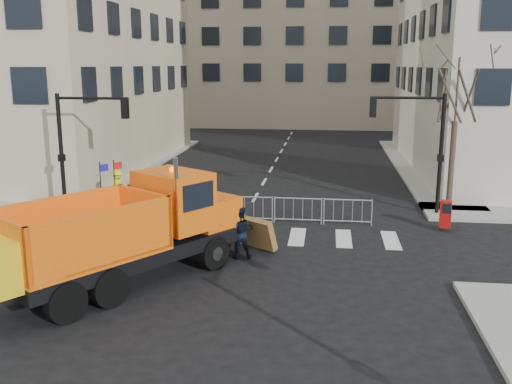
# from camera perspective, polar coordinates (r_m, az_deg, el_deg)

# --- Properties ---
(ground) EXTENTS (120.00, 120.00, 0.00)m
(ground) POSITION_cam_1_polar(r_m,az_deg,el_deg) (17.64, -5.12, -9.41)
(ground) COLOR black
(ground) RESTS_ON ground
(sidewalk_back) EXTENTS (64.00, 5.00, 0.15)m
(sidewalk_back) POSITION_cam_1_polar(r_m,az_deg,el_deg) (25.57, -1.07, -2.16)
(sidewalk_back) COLOR gray
(sidewalk_back) RESTS_ON ground
(building_far) EXTENTS (30.00, 18.00, 24.00)m
(building_far) POSITION_cam_1_polar(r_m,az_deg,el_deg) (68.26, 4.41, 17.15)
(building_far) COLOR tan
(building_far) RESTS_ON ground
(traffic_light_left) EXTENTS (0.18, 0.18, 5.40)m
(traffic_light_left) POSITION_cam_1_polar(r_m,az_deg,el_deg) (26.46, -18.87, 3.47)
(traffic_light_left) COLOR black
(traffic_light_left) RESTS_ON ground
(traffic_light_right) EXTENTS (0.18, 0.18, 5.40)m
(traffic_light_right) POSITION_cam_1_polar(r_m,az_deg,el_deg) (26.22, 17.98, 3.45)
(traffic_light_right) COLOR black
(traffic_light_right) RESTS_ON ground
(crowd_barriers) EXTENTS (12.60, 0.60, 1.10)m
(crowd_barriers) POSITION_cam_1_polar(r_m,az_deg,el_deg) (24.71, -3.10, -1.57)
(crowd_barriers) COLOR #9EA0A5
(crowd_barriers) RESTS_ON ground
(street_tree) EXTENTS (3.00, 3.00, 7.50)m
(street_tree) POSITION_cam_1_polar(r_m,az_deg,el_deg) (27.20, 19.21, 5.91)
(street_tree) COLOR #382B21
(street_tree) RESTS_ON ground
(plow_truck) EXTENTS (7.90, 9.80, 3.91)m
(plow_truck) POSITION_cam_1_polar(r_m,az_deg,el_deg) (17.58, -13.66, -3.82)
(plow_truck) COLOR black
(plow_truck) RESTS_ON ground
(cop_a) EXTENTS (0.63, 0.44, 1.68)m
(cop_a) POSITION_cam_1_polar(r_m,az_deg,el_deg) (20.11, -3.27, -4.05)
(cop_a) COLOR black
(cop_a) RESTS_ON ground
(cop_b) EXTENTS (1.02, 0.87, 1.84)m
(cop_b) POSITION_cam_1_polar(r_m,az_deg,el_deg) (19.78, -1.70, -4.08)
(cop_b) COLOR black
(cop_b) RESTS_ON ground
(cop_c) EXTENTS (1.10, 1.02, 1.81)m
(cop_c) POSITION_cam_1_polar(r_m,az_deg,el_deg) (21.70, -2.98, -2.61)
(cop_c) COLOR black
(cop_c) RESTS_ON ground
(worker) EXTENTS (1.18, 1.07, 1.59)m
(worker) POSITION_cam_1_polar(r_m,az_deg,el_deg) (27.88, -13.63, 0.57)
(worker) COLOR yellow
(worker) RESTS_ON sidewalk_back
(newspaper_box) EXTENTS (0.53, 0.50, 1.10)m
(newspaper_box) POSITION_cam_1_polar(r_m,az_deg,el_deg) (24.29, 18.42, -2.10)
(newspaper_box) COLOR #9B0F0B
(newspaper_box) RESTS_ON sidewalk_back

